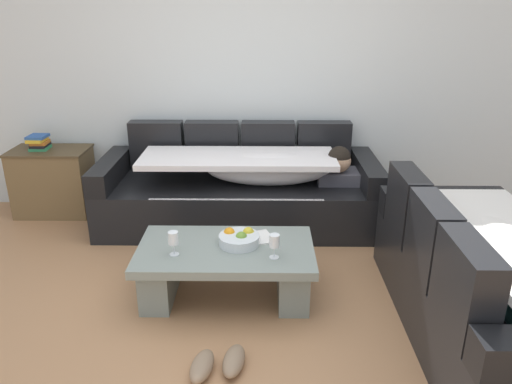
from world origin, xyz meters
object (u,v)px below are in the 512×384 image
book_stack_on_cabinet (39,142)px  couch_near_window (485,286)px  open_magazine (253,239)px  side_cabinet (54,181)px  wine_glass_near_left (173,239)px  wine_glass_near_right (274,242)px  coffee_table (226,265)px  fruit_bowl (239,239)px  pair_of_shoes (218,363)px  couch_along_wall (244,190)px

book_stack_on_cabinet → couch_near_window: bearing=-28.4°
open_magazine → book_stack_on_cabinet: (-2.03, 1.34, 0.32)m
open_magazine → side_cabinet: size_ratio=0.39×
wine_glass_near_left → wine_glass_near_right: bearing=-2.8°
couch_near_window → coffee_table: (-1.59, 0.40, -0.10)m
fruit_bowl → pair_of_shoes: fruit_bowl is taller
fruit_bowl → wine_glass_near_left: size_ratio=1.69×
couch_along_wall → open_magazine: couch_along_wall is taller
couch_along_wall → open_magazine: (0.10, -1.11, 0.06)m
wine_glass_near_right → side_cabinet: side_cabinet is taller
pair_of_shoes → wine_glass_near_right: bearing=62.2°
couch_along_wall → couch_near_window: same height
side_cabinet → pair_of_shoes: 2.85m
wine_glass_near_right → coffee_table: bearing=156.2°
coffee_table → fruit_bowl: (0.09, 0.05, 0.18)m
wine_glass_near_left → wine_glass_near_right: (0.66, -0.03, 0.00)m
couch_along_wall → wine_glass_near_right: bearing=-79.7°
couch_along_wall → side_cabinet: bearing=173.1°
side_cabinet → couch_near_window: bearing=-29.0°
couch_near_window → open_magazine: bearing=69.7°
wine_glass_near_left → pair_of_shoes: size_ratio=0.50×
open_magazine → side_cabinet: side_cabinet is taller
couch_near_window → side_cabinet: bearing=61.0°
coffee_table → pair_of_shoes: size_ratio=3.63×
couch_along_wall → coffee_table: couch_along_wall is taller
open_magazine → pair_of_shoes: open_magazine is taller
couch_near_window → coffee_table: 1.65m
fruit_bowl → pair_of_shoes: size_ratio=0.85×
wine_glass_near_right → book_stack_on_cabinet: (-2.17, 1.60, 0.21)m
coffee_table → side_cabinet: side_cabinet is taller
book_stack_on_cabinet → open_magazine: bearing=-33.4°
couch_along_wall → wine_glass_near_right: couch_along_wall is taller
wine_glass_near_right → couch_near_window: bearing=-11.5°
couch_near_window → book_stack_on_cabinet: size_ratio=9.24×
wine_glass_near_right → pair_of_shoes: bearing=-117.8°
couch_along_wall → pair_of_shoes: 2.02m
couch_near_window → wine_glass_near_right: size_ratio=11.61×
wine_glass_near_left → side_cabinet: bearing=132.4°
coffee_table → wine_glass_near_right: 0.44m
book_stack_on_cabinet → side_cabinet: bearing=0.9°
fruit_bowl → couch_along_wall: bearing=90.6°
coffee_table → pair_of_shoes: bearing=-89.9°
wine_glass_near_left → open_magazine: size_ratio=0.59×
wine_glass_near_left → coffee_table: bearing=18.9°
coffee_table → wine_glass_near_right: size_ratio=7.23×
coffee_table → pair_of_shoes: 0.79m
couch_near_window → pair_of_shoes: (-1.59, -0.36, -0.29)m
side_cabinet → pair_of_shoes: size_ratio=2.18×
wine_glass_near_left → side_cabinet: 2.13m
couch_along_wall → book_stack_on_cabinet: 1.97m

